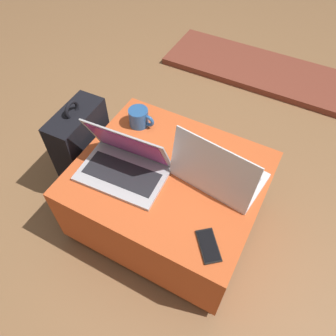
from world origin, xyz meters
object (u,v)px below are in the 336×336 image
object	(u,v)px
laptop_near	(124,164)
coffee_mug	(139,118)
cell_phone	(208,246)
backpack	(83,150)
laptop_far	(217,172)

from	to	relation	value
laptop_near	coffee_mug	distance (m)	0.29
cell_phone	backpack	bearing A→B (deg)	-57.31
laptop_far	cell_phone	xyz separation A→B (m)	(0.09, -0.29, -0.05)
backpack	coffee_mug	xyz separation A→B (m)	(0.26, 0.17, 0.20)
backpack	coffee_mug	distance (m)	0.37
laptop_far	coffee_mug	size ratio (longest dim) A/B	2.96
laptop_near	backpack	distance (m)	0.42
laptop_near	coffee_mug	size ratio (longest dim) A/B	2.89
laptop_near	laptop_far	world-z (taller)	laptop_far
laptop_near	cell_phone	bearing A→B (deg)	-21.91
laptop_far	cell_phone	size ratio (longest dim) A/B	2.68
laptop_near	cell_phone	distance (m)	0.48
laptop_near	laptop_far	distance (m)	0.39
cell_phone	coffee_mug	world-z (taller)	coffee_mug
coffee_mug	laptop_far	bearing A→B (deg)	-16.42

